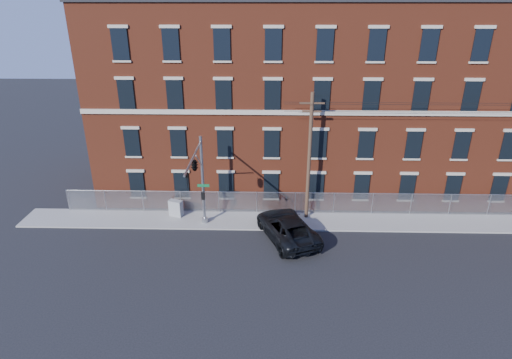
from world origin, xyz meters
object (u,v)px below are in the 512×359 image
Objects in this scene: traffic_signal_mast at (197,171)px; utility_cabinet at (176,208)px; pickup_truck at (287,227)px; utility_pole_near at (309,155)px.

traffic_signal_mast reaches higher than utility_cabinet.
pickup_truck is 4.88× the size of utility_cabinet.
traffic_signal_mast is 1.08× the size of pickup_truck.
pickup_truck is (-1.69, -3.12, -4.44)m from utility_pole_near.
traffic_signal_mast is at bearing -156.86° from utility_pole_near.
pickup_truck is at bearing 0.11° from utility_cabinet.
traffic_signal_mast is 7.75m from pickup_truck.
traffic_signal_mast is at bearing -34.57° from utility_cabinet.
traffic_signal_mast is 5.27× the size of utility_cabinet.
utility_cabinet is (-8.76, 3.06, -0.12)m from pickup_truck.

